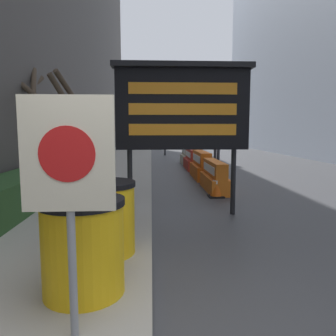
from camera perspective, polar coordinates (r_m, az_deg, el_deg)
The scene contains 13 objects.
hedge_strip at distance 6.67m, azimuth -26.46°, elevation -4.61°, with size 0.90×5.88×0.66m.
bare_tree at distance 9.53m, azimuth -19.40°, elevation 7.33°, with size 1.72×1.77×3.29m.
barrel_drum_foreground at distance 3.29m, azimuth -14.60°, elevation -13.01°, with size 0.80×0.80×0.92m.
barrel_drum_middle at distance 4.24m, azimuth -11.14°, elevation -8.44°, with size 0.80×0.80×0.92m.
warning_sign at distance 2.41m, azimuth -17.03°, elevation -0.67°, with size 0.65×0.08×1.80m.
message_board at distance 6.47m, azimuth 2.50°, elevation 10.44°, with size 2.71×0.36×2.97m.
jersey_barrier_orange_near at distance 9.29m, azimuth 8.07°, elevation -1.64°, with size 0.52×2.02×0.84m.
jersey_barrier_orange_far at distance 11.63m, azimuth 5.83°, elevation 0.29°, with size 0.59×2.11×0.94m.
jersey_barrier_red_striped at distance 14.25m, azimuth 4.21°, elevation 1.35°, with size 0.58×2.11×0.87m.
jersey_barrier_cream at distance 16.39m, azimuth 3.28°, elevation 2.09°, with size 0.54×1.82×0.89m.
traffic_cone_near at distance 8.38m, azimuth 8.37°, elevation -2.81°, with size 0.38×0.38×0.68m.
traffic_light_near_curb at distance 21.69m, azimuth -0.54°, elevation 9.06°, with size 0.28×0.45×3.57m.
pedestrian_worker at distance 16.61m, azimuth 8.51°, elevation 4.42°, with size 0.35×0.51×1.80m.
Camera 1 is at (0.00, -2.16, 1.71)m, focal length 35.00 mm.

